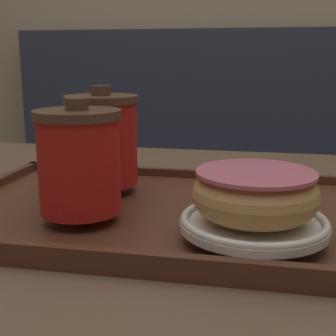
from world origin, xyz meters
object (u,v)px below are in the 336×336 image
at_px(coffee_cup_front, 79,161).
at_px(coffee_cup_rear, 102,139).
at_px(donut_chocolate_glazed, 255,194).
at_px(spoon, 247,186).

relative_size(coffee_cup_front, coffee_cup_rear, 0.95).
height_order(coffee_cup_front, coffee_cup_rear, coffee_cup_rear).
relative_size(donut_chocolate_glazed, spoon, 0.76).
bearing_deg(spoon, coffee_cup_front, -56.50).
distance_m(coffee_cup_front, coffee_cup_rear, 0.12).
height_order(coffee_cup_front, spoon, coffee_cup_front).
xyz_separation_m(coffee_cup_front, spoon, (0.18, 0.13, -0.05)).
relative_size(coffee_cup_front, donut_chocolate_glazed, 1.01).
bearing_deg(coffee_cup_front, spoon, 34.78).
height_order(donut_chocolate_glazed, spoon, donut_chocolate_glazed).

